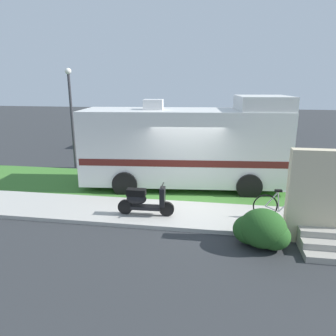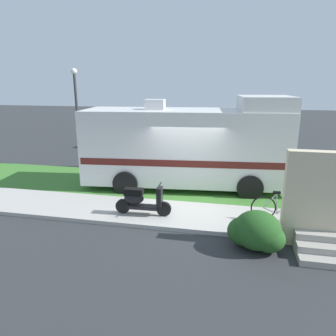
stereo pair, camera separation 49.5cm
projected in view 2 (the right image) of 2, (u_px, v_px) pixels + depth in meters
ground_plane at (185, 203)px, 10.63m from camera, size 80.00×80.00×0.00m
sidewalk at (179, 215)px, 9.48m from camera, size 24.00×2.00×0.12m
grass_strip at (191, 187)px, 12.03m from camera, size 24.00×3.40×0.08m
motorhome_rv at (188, 146)px, 11.74m from camera, size 7.64×3.01×3.48m
scooter at (141, 200)px, 9.27m from camera, size 1.70×0.50×0.97m
bicycle at (282, 208)px, 8.87m from camera, size 1.74×0.52×0.91m
pickup_truck_near at (249, 145)px, 15.72m from camera, size 5.38×2.36×1.71m
pickup_truck_far at (145, 132)px, 19.52m from camera, size 5.63×2.19×1.71m
porch_steps at (327, 211)px, 7.47m from camera, size 2.00×1.26×2.40m
bush_by_porch at (256, 232)px, 7.54m from camera, size 1.36×1.02×0.97m
bottle_green at (316, 219)px, 8.85m from camera, size 0.07×0.07×0.24m
bottle_spare at (328, 218)px, 8.81m from camera, size 0.08×0.08×0.29m
street_lamp_post at (77, 109)px, 14.41m from camera, size 0.28×0.28×4.55m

